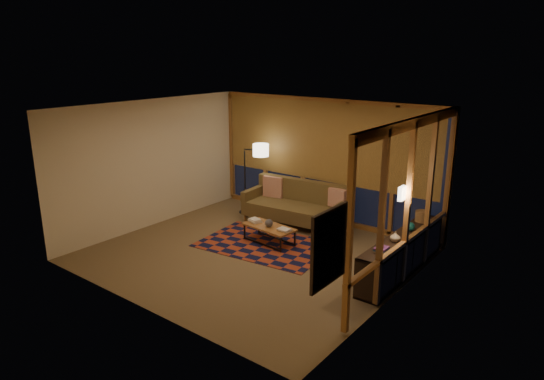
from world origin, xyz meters
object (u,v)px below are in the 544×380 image
Objects in this scene: bookshelf at (402,254)px; coffee_table at (269,235)px; floor_lamp at (245,178)px; sofa at (296,205)px.

coffee_table is at bearing -172.14° from bookshelf.
floor_lamp reaches higher than coffee_table.
coffee_table is at bearing -60.82° from floor_lamp.
coffee_table is 2.61m from bookshelf.
sofa is 2.89m from bookshelf.
floor_lamp is at bearing 150.12° from coffee_table.
sofa is at bearing 163.52° from bookshelf.
bookshelf is at bearing 13.53° from coffee_table.
bookshelf is at bearing -22.12° from sofa.
coffee_table is 2.08m from floor_lamp.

